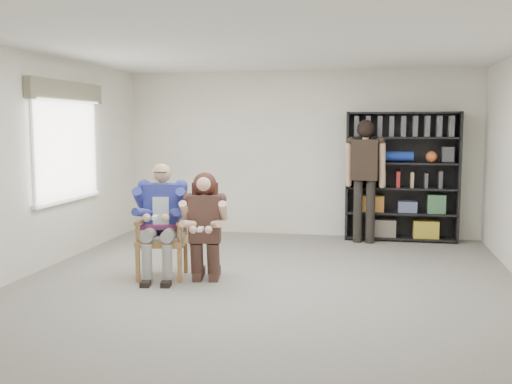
% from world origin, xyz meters
% --- Properties ---
extents(room_shell, '(6.00, 7.00, 2.80)m').
position_xyz_m(room_shell, '(0.00, 0.00, 1.40)').
color(room_shell, silver).
rests_on(room_shell, ground).
extents(floor, '(6.00, 7.00, 0.01)m').
position_xyz_m(floor, '(0.00, 0.00, 0.00)').
color(floor, slate).
rests_on(floor, ground).
extents(window_left, '(0.16, 2.00, 1.75)m').
position_xyz_m(window_left, '(-2.95, 1.00, 1.63)').
color(window_left, silver).
rests_on(window_left, room_shell).
extents(armchair, '(0.73, 0.71, 1.10)m').
position_xyz_m(armchair, '(-1.31, 0.22, 0.55)').
color(armchair, brown).
rests_on(armchair, floor).
extents(seated_man, '(0.74, 0.94, 1.43)m').
position_xyz_m(seated_man, '(-1.31, 0.22, 0.71)').
color(seated_man, navy).
rests_on(seated_man, floor).
extents(kneeling_woman, '(0.68, 0.95, 1.31)m').
position_xyz_m(kneeling_woman, '(-0.73, 0.10, 0.65)').
color(kneeling_woman, '#3B2920').
rests_on(kneeling_woman, floor).
extents(bookshelf, '(1.80, 0.38, 2.10)m').
position_xyz_m(bookshelf, '(1.70, 3.28, 1.05)').
color(bookshelf, black).
rests_on(bookshelf, floor).
extents(standing_man, '(0.64, 0.42, 1.95)m').
position_xyz_m(standing_man, '(1.11, 2.96, 0.97)').
color(standing_man, black).
rests_on(standing_man, floor).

